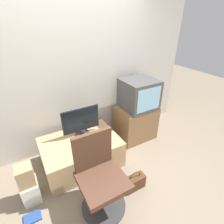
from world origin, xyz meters
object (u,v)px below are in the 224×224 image
cardboard_box_lower (31,191)px  keyboard (88,144)px  office_chair (100,179)px  handbag (135,182)px  book (33,218)px  crt_tv (139,94)px  main_monitor (81,122)px  mouse (102,140)px

cardboard_box_lower → keyboard: bearing=9.2°
office_chair → handbag: (0.49, -0.03, -0.33)m
office_chair → handbag: bearing=-4.0°
keyboard → office_chair: 0.63m
handbag → book: bearing=169.0°
keyboard → book: (-0.91, -0.40, -0.44)m
crt_tv → book: 2.31m
main_monitor → mouse: 0.42m
main_monitor → book: bearing=-143.2°
handbag → cardboard_box_lower: bearing=157.6°
office_chair → cardboard_box_lower: office_chair is taller
main_monitor → book: 1.34m
mouse → office_chair: 0.68m
cardboard_box_lower → mouse: bearing=6.4°
handbag → crt_tv: bearing=52.6°
book → crt_tv: bearing=19.2°
book → handbag: bearing=-11.0°
book → main_monitor: bearing=36.8°
cardboard_box_lower → main_monitor: bearing=26.1°
mouse → book: size_ratio=0.30×
keyboard → main_monitor: bearing=85.4°
main_monitor → mouse: size_ratio=10.17×
office_chair → handbag: size_ratio=3.27×
crt_tv → book: size_ratio=2.97×
crt_tv → cardboard_box_lower: crt_tv is taller
crt_tv → keyboard: bearing=-164.9°
main_monitor → office_chair: bearing=-98.6°
main_monitor → crt_tv: bearing=0.1°
mouse → crt_tv: (0.89, 0.32, 0.44)m
office_chair → cardboard_box_lower: bearing=147.5°
mouse → crt_tv: 1.04m
keyboard → handbag: size_ratio=1.01×
office_chair → book: (-0.80, 0.22, -0.42)m
main_monitor → office_chair: (-0.14, -0.91, -0.23)m
mouse → crt_tv: size_ratio=0.10×
office_chair → cardboard_box_lower: size_ratio=3.25×
crt_tv → handbag: (-0.73, -0.95, -0.79)m
book → office_chair: bearing=-15.2°
main_monitor → office_chair: 0.95m
main_monitor → crt_tv: size_ratio=1.03×
mouse → crt_tv: bearing=19.6°
office_chair → crt_tv: bearing=36.9°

